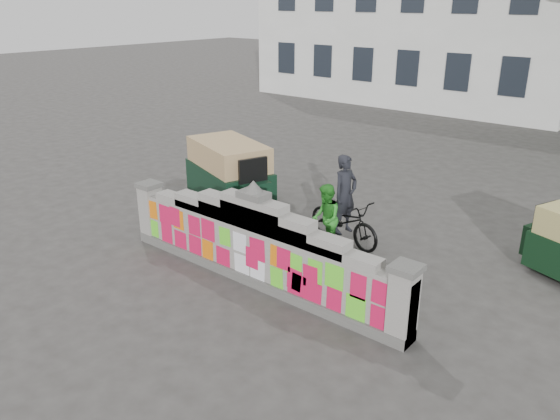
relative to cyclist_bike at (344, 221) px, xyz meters
The scene contains 7 objects.
ground 2.62m from the cyclist_bike, 96.21° to the right, with size 100.00×100.00×0.00m, color #383533.
parapet_wall 2.59m from the cyclist_bike, 96.20° to the right, with size 6.48×0.44×2.01m.
building 21.04m from the cyclist_bike, 110.54° to the left, with size 16.00×10.00×8.90m.
cyclist_bike is the anchor object (origin of this frame).
cyclist_rider 0.35m from the cyclist_bike, behind, with size 0.63×0.41×1.72m, color black.
pedestrian 0.65m from the cyclist_bike, 96.30° to the right, with size 0.71×0.55×1.46m, color #2B9127.
rickshaw_left 3.59m from the cyclist_bike, behind, with size 3.02×2.14×1.63m.
Camera 1 is at (6.15, -6.70, 4.97)m, focal length 35.00 mm.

